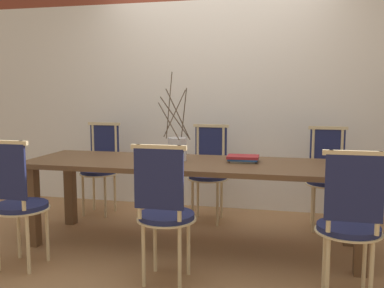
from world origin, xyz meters
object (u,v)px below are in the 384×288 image
(vase_centerpiece, at_px, (177,148))
(dining_table, at_px, (192,172))
(chair_near_center, at_px, (350,221))
(chair_far_center, at_px, (327,174))
(book_stack, at_px, (243,158))

(vase_centerpiece, bearing_deg, dining_table, -19.38)
(chair_near_center, bearing_deg, dining_table, 147.04)
(chair_far_center, height_order, book_stack, chair_far_center)
(dining_table, relative_size, book_stack, 10.65)
(dining_table, relative_size, chair_near_center, 2.90)
(chair_near_center, xyz_separation_m, vase_centerpiece, (-1.30, 0.80, 0.30))
(chair_near_center, distance_m, chair_far_center, 1.50)
(book_stack, bearing_deg, chair_far_center, 41.71)
(chair_near_center, height_order, vase_centerpiece, vase_centerpiece)
(dining_table, xyz_separation_m, book_stack, (0.42, 0.10, 0.12))
(vase_centerpiece, bearing_deg, chair_far_center, 28.65)
(dining_table, distance_m, vase_centerpiece, 0.25)
(dining_table, distance_m, chair_far_center, 1.38)
(chair_far_center, bearing_deg, book_stack, 41.71)
(vase_centerpiece, xyz_separation_m, book_stack, (0.56, 0.05, -0.08))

